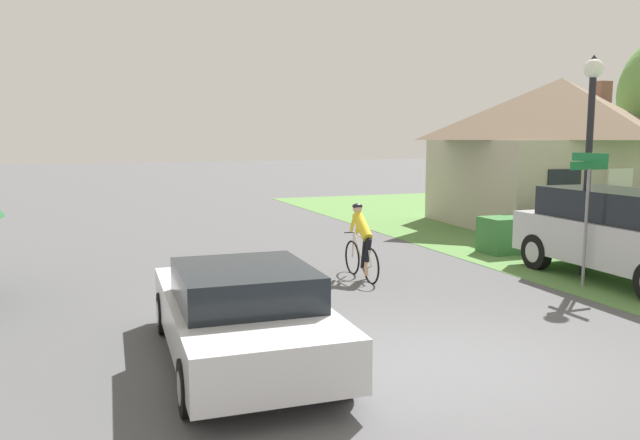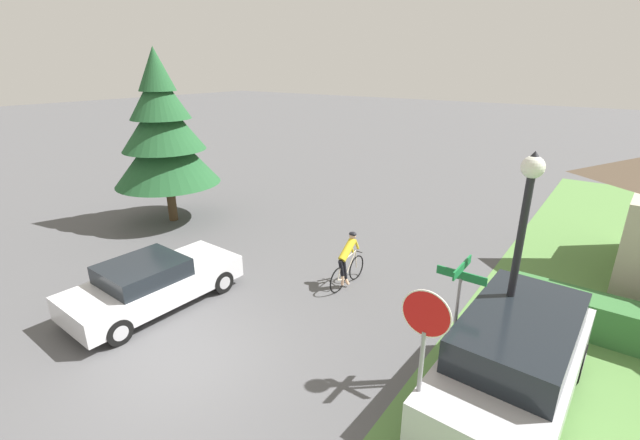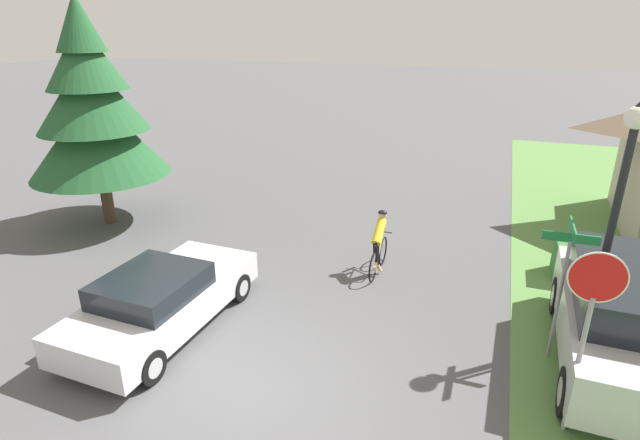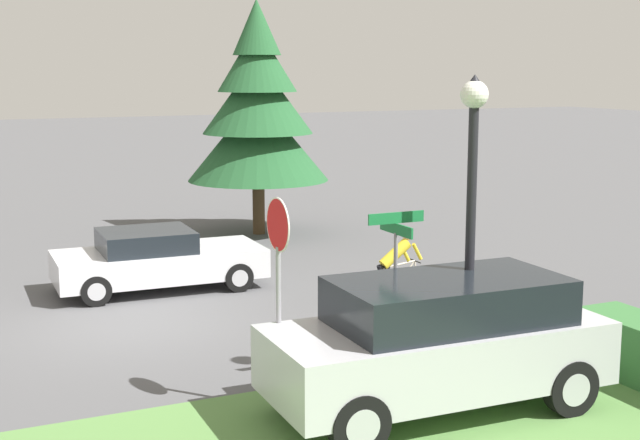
{
  "view_description": "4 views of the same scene",
  "coord_description": "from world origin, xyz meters",
  "px_view_note": "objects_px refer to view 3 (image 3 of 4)",
  "views": [
    {
      "loc": [
        -4.31,
        -6.58,
        2.89
      ],
      "look_at": [
        -0.16,
        4.38,
        1.34
      ],
      "focal_mm": 35.0,
      "sensor_mm": 36.0,
      "label": 1
    },
    {
      "loc": [
        6.67,
        -4.24,
        5.9
      ],
      "look_at": [
        -0.48,
        5.6,
        1.45
      ],
      "focal_mm": 24.0,
      "sensor_mm": 36.0,
      "label": 2
    },
    {
      "loc": [
        3.36,
        -5.89,
        5.7
      ],
      "look_at": [
        -0.48,
        4.73,
        1.25
      ],
      "focal_mm": 28.0,
      "sensor_mm": 36.0,
      "label": 3
    },
    {
      "loc": [
        15.61,
        -3.57,
        4.64
      ],
      "look_at": [
        -1.24,
        4.32,
        1.45
      ],
      "focal_mm": 50.0,
      "sensor_mm": 36.0,
      "label": 4
    }
  ],
  "objects_px": {
    "parked_suv_right": "(623,318)",
    "street_lamp": "(621,187)",
    "stop_sign": "(590,309)",
    "conifer_tall_near": "(92,109)",
    "sedan_left_lane": "(161,300)",
    "street_name_sign": "(565,268)",
    "cyclist": "(379,245)"
  },
  "relations": [
    {
      "from": "parked_suv_right",
      "to": "street_lamp",
      "type": "xyz_separation_m",
      "value": [
        -0.34,
        0.69,
        2.12
      ]
    },
    {
      "from": "stop_sign",
      "to": "street_lamp",
      "type": "bearing_deg",
      "value": -103.92
    },
    {
      "from": "parked_suv_right",
      "to": "conifer_tall_near",
      "type": "xyz_separation_m",
      "value": [
        -13.37,
        2.55,
        2.48
      ]
    },
    {
      "from": "sedan_left_lane",
      "to": "parked_suv_right",
      "type": "xyz_separation_m",
      "value": [
        8.26,
        1.73,
        0.34
      ]
    },
    {
      "from": "street_name_sign",
      "to": "stop_sign",
      "type": "bearing_deg",
      "value": -86.62
    },
    {
      "from": "cyclist",
      "to": "street_lamp",
      "type": "bearing_deg",
      "value": -106.8
    },
    {
      "from": "stop_sign",
      "to": "conifer_tall_near",
      "type": "relative_size",
      "value": 0.45
    },
    {
      "from": "sedan_left_lane",
      "to": "parked_suv_right",
      "type": "distance_m",
      "value": 8.45
    },
    {
      "from": "street_name_sign",
      "to": "street_lamp",
      "type": "bearing_deg",
      "value": 47.1
    },
    {
      "from": "stop_sign",
      "to": "street_name_sign",
      "type": "bearing_deg",
      "value": -87.52
    },
    {
      "from": "sedan_left_lane",
      "to": "parked_suv_right",
      "type": "height_order",
      "value": "parked_suv_right"
    },
    {
      "from": "cyclist",
      "to": "conifer_tall_near",
      "type": "xyz_separation_m",
      "value": [
        -8.56,
        0.46,
        2.71
      ]
    },
    {
      "from": "sedan_left_lane",
      "to": "stop_sign",
      "type": "distance_m",
      "value": 7.46
    },
    {
      "from": "street_lamp",
      "to": "cyclist",
      "type": "bearing_deg",
      "value": 162.57
    },
    {
      "from": "parked_suv_right",
      "to": "cyclist",
      "type": "bearing_deg",
      "value": 68.21
    },
    {
      "from": "parked_suv_right",
      "to": "stop_sign",
      "type": "height_order",
      "value": "stop_sign"
    },
    {
      "from": "stop_sign",
      "to": "sedan_left_lane",
      "type": "bearing_deg",
      "value": -2.72
    },
    {
      "from": "street_lamp",
      "to": "conifer_tall_near",
      "type": "distance_m",
      "value": 13.17
    },
    {
      "from": "cyclist",
      "to": "stop_sign",
      "type": "xyz_separation_m",
      "value": [
        3.86,
        -4.06,
        1.36
      ]
    },
    {
      "from": "street_lamp",
      "to": "street_name_sign",
      "type": "distance_m",
      "value": 1.67
    },
    {
      "from": "sedan_left_lane",
      "to": "conifer_tall_near",
      "type": "distance_m",
      "value": 7.24
    },
    {
      "from": "sedan_left_lane",
      "to": "cyclist",
      "type": "height_order",
      "value": "cyclist"
    },
    {
      "from": "cyclist",
      "to": "street_lamp",
      "type": "height_order",
      "value": "street_lamp"
    },
    {
      "from": "conifer_tall_near",
      "to": "stop_sign",
      "type": "bearing_deg",
      "value": -19.98
    },
    {
      "from": "cyclist",
      "to": "parked_suv_right",
      "type": "height_order",
      "value": "parked_suv_right"
    },
    {
      "from": "sedan_left_lane",
      "to": "street_lamp",
      "type": "relative_size",
      "value": 0.96
    },
    {
      "from": "parked_suv_right",
      "to": "street_lamp",
      "type": "bearing_deg",
      "value": 28.02
    },
    {
      "from": "conifer_tall_near",
      "to": "cyclist",
      "type": "bearing_deg",
      "value": -3.06
    },
    {
      "from": "sedan_left_lane",
      "to": "conifer_tall_near",
      "type": "xyz_separation_m",
      "value": [
        -5.11,
        4.28,
        2.82
      ]
    },
    {
      "from": "parked_suv_right",
      "to": "conifer_tall_near",
      "type": "height_order",
      "value": "conifer_tall_near"
    },
    {
      "from": "sedan_left_lane",
      "to": "parked_suv_right",
      "type": "relative_size",
      "value": 0.93
    },
    {
      "from": "cyclist",
      "to": "street_name_sign",
      "type": "distance_m",
      "value": 4.47
    }
  ]
}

